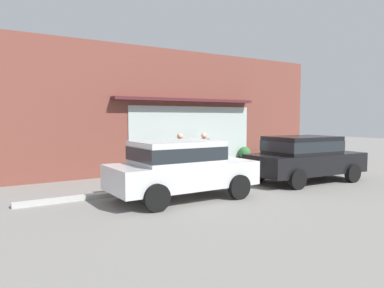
% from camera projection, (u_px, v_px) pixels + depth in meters
% --- Properties ---
extents(ground_plane, '(60.00, 60.00, 0.00)m').
position_uv_depth(ground_plane, '(231.00, 180.00, 12.84)').
color(ground_plane, gray).
extents(curb_strip, '(14.00, 0.24, 0.12)m').
position_uv_depth(curb_strip, '(234.00, 180.00, 12.66)').
color(curb_strip, '#B2B2AD').
rests_on(curb_strip, ground_plane).
extents(storefront, '(14.00, 0.81, 4.97)m').
position_uv_depth(storefront, '(184.00, 112.00, 15.34)').
color(storefront, brown).
rests_on(storefront, ground_plane).
extents(fire_hydrant, '(0.40, 0.37, 0.91)m').
position_uv_depth(fire_hydrant, '(207.00, 166.00, 13.18)').
color(fire_hydrant, gold).
rests_on(fire_hydrant, ground_plane).
extents(pedestrian_with_handbag, '(0.68, 0.22, 1.65)m').
position_uv_depth(pedestrian_with_handbag, '(180.00, 152.00, 13.09)').
color(pedestrian_with_handbag, brown).
rests_on(pedestrian_with_handbag, ground_plane).
extents(pedestrian_passerby, '(0.35, 0.34, 1.63)m').
position_uv_depth(pedestrian_passerby, '(204.00, 151.00, 13.99)').
color(pedestrian_passerby, '#475675').
rests_on(pedestrian_passerby, ground_plane).
extents(parked_car_black, '(4.25, 2.19, 1.58)m').
position_uv_depth(parked_car_black, '(304.00, 156.00, 12.52)').
color(parked_car_black, black).
rests_on(parked_car_black, ground_plane).
extents(parked_car_silver, '(4.04, 1.95, 1.59)m').
position_uv_depth(parked_car_silver, '(180.00, 166.00, 9.87)').
color(parked_car_silver, silver).
rests_on(parked_car_silver, ground_plane).
extents(potted_plant_trailing_edge, '(0.56, 0.56, 0.88)m').
position_uv_depth(potted_plant_trailing_edge, '(245.00, 156.00, 16.77)').
color(potted_plant_trailing_edge, '#33473D').
rests_on(potted_plant_trailing_edge, ground_plane).
extents(potted_plant_window_left, '(0.29, 0.29, 0.93)m').
position_uv_depth(potted_plant_window_left, '(177.00, 162.00, 14.43)').
color(potted_plant_window_left, '#B7B2A3').
rests_on(potted_plant_window_left, ground_plane).
extents(potted_plant_by_entrance, '(0.44, 0.44, 0.64)m').
position_uv_depth(potted_plant_by_entrance, '(262.00, 157.00, 17.12)').
color(potted_plant_by_entrance, '#9E6042').
rests_on(potted_plant_by_entrance, ground_plane).
extents(potted_plant_window_right, '(0.44, 0.44, 0.83)m').
position_uv_depth(potted_plant_window_right, '(155.00, 165.00, 14.04)').
color(potted_plant_window_right, '#4C4C51').
rests_on(potted_plant_window_right, ground_plane).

